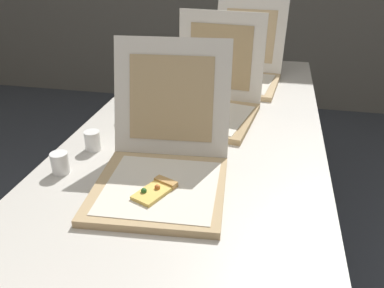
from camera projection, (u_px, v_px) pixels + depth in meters
name	position (u px, v px, depth m)	size (l,w,h in m)	color
table	(196.00, 148.00, 1.47)	(0.91, 2.25, 0.73)	beige
pizza_box_front	(162.00, 166.00, 1.15)	(0.41, 0.50, 0.38)	tan
pizza_box_middle	(209.00, 102.00, 1.61)	(0.42, 0.44, 0.39)	tan
pizza_box_back	(241.00, 72.00, 1.99)	(0.41, 0.51, 0.38)	tan
cup_white_near_center	(93.00, 141.00, 1.35)	(0.05, 0.05, 0.07)	white
cup_white_mid	(128.00, 112.00, 1.58)	(0.05, 0.05, 0.07)	white
cup_white_near_left	(60.00, 163.00, 1.21)	(0.05, 0.05, 0.07)	white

